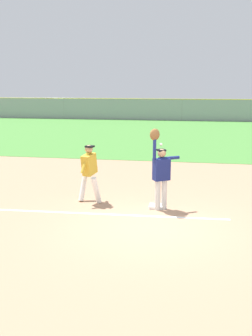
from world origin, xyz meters
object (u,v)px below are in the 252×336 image
Objects in this scene: parked_car_tan at (202,111)px; parked_car_blue at (109,110)px; runner at (89,169)px; first_base at (156,206)px; fielder at (161,171)px; baseball at (161,144)px; parked_car_silver at (152,111)px.

parked_car_blue is at bearing 175.25° from parked_car_tan.
parked_car_tan is (3.88, 30.08, -0.32)m from runner.
first_base is 2.21m from runner.
fielder is 0.71m from baseball.
parked_car_blue is (-7.96, 30.14, -1.15)m from baseball.
parked_car_tan is (1.78, 30.32, -1.15)m from baseball.
runner is 29.60m from parked_car_silver.
parked_car_silver is at bearing -7.89° from parked_car_blue.
runner is at bearing 50.51° from fielder.
fielder is at bearing -79.03° from parked_car_blue.
parked_car_silver is at bearing 96.30° from baseball.
parked_car_blue is 1.02× the size of parked_car_silver.
fielder reaches higher than parked_car_silver.
parked_car_tan is at bearing 100.29° from runner.
baseball reaches higher than runner.
baseball is (-0.01, 0.10, 0.71)m from fielder.
parked_car_silver is at bearing 179.97° from parked_car_tan.
first_base is 0.08× the size of parked_car_blue.
parked_car_blue is at bearing -15.76° from fielder.
runner reaches higher than parked_car_tan.
runner reaches higher than parked_car_silver.
fielder is 0.50× the size of parked_car_tan.
parked_car_blue and parked_car_silver have the same top height.
runner is 0.39× the size of parked_car_silver.
parked_car_blue is at bearing 104.79° from baseball.
runner is 2.27m from baseball.
baseball is at bearing -22.45° from fielder.
runner is (-1.98, 0.20, 0.96)m from first_base.
fielder is 30.81× the size of baseball.
runner is 0.38× the size of parked_car_tan.
baseball is 31.19m from parked_car_blue.
first_base is at bearing -84.83° from parked_car_silver.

